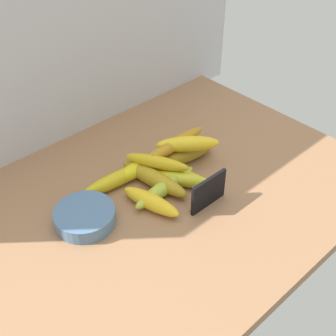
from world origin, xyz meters
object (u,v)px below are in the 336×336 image
banana_3 (117,179)px  banana_1 (151,202)px  banana_0 (182,156)px  banana_11 (157,162)px  banana_9 (188,144)px  banana_2 (181,179)px  banana_10 (177,143)px  banana_5 (177,148)px  banana_6 (140,168)px  banana_7 (162,172)px  chalkboard_sign (208,193)px  banana_4 (154,178)px  banana_8 (165,187)px  fruit_bowl (85,217)px

banana_3 → banana_1: bearing=-86.2°
banana_0 → banana_1: size_ratio=1.27×
banana_0 → banana_11: banana_11 is taller
banana_3 → banana_9: size_ratio=1.22×
banana_2 → banana_10: banana_10 is taller
banana_3 → banana_5: bearing=-2.1°
banana_10 → banana_6: bearing=166.9°
banana_7 → banana_10: size_ratio=1.04×
banana_3 → banana_9: 20.86cm
banana_10 → banana_0: bearing=-72.7°
banana_0 → banana_9: size_ratio=1.23×
banana_1 → banana_9: banana_9 is taller
banana_5 → banana_2: bearing=-129.4°
banana_3 → banana_7: bearing=-27.2°
banana_3 → banana_5: 20.38cm
chalkboard_sign → banana_6: size_ratio=0.61×
banana_0 → banana_6: 11.91cm
banana_0 → banana_4: size_ratio=0.98×
banana_1 → banana_8: (6.24, 1.67, -0.11)cm
banana_1 → banana_7: 11.89cm
banana_4 → banana_11: bearing=31.5°
chalkboard_sign → banana_7: size_ratio=0.53×
chalkboard_sign → banana_2: bearing=87.6°
chalkboard_sign → banana_2: size_ratio=0.69×
fruit_bowl → banana_5: bearing=7.8°
fruit_bowl → banana_1: (14.43, -6.76, 0.22)cm
banana_0 → banana_7: 7.95cm
banana_4 → banana_5: 14.60cm
banana_0 → banana_10: bearing=107.3°
chalkboard_sign → banana_1: bearing=141.8°
banana_3 → fruit_bowl: bearing=-158.3°
banana_6 → fruit_bowl: bearing=-166.9°
chalkboard_sign → banana_11: (-2.08, 15.95, 1.23)cm
banana_5 → banana_6: size_ratio=0.97×
banana_7 → banana_4: bearing=-165.9°
banana_4 → banana_8: 4.15cm
banana_7 → banana_11: banana_11 is taller
banana_2 → banana_7: size_ratio=0.76×
banana_4 → banana_9: 13.38cm
banana_0 → banana_8: banana_0 is taller
banana_9 → banana_5: bearing=80.9°
banana_0 → banana_3: bearing=166.2°
banana_7 → banana_0: bearing=6.7°
banana_1 → banana_9: (18.77, 6.51, 4.40)cm
chalkboard_sign → banana_7: chalkboard_sign is taller
banana_2 → banana_9: size_ratio=0.96×
banana_9 → banana_2: bearing=-145.5°
banana_6 → chalkboard_sign: bearing=-77.7°
banana_6 → banana_11: banana_11 is taller
banana_2 → banana_7: (-1.47, 5.40, -0.22)cm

